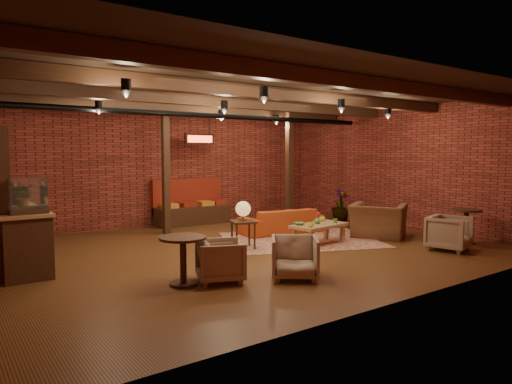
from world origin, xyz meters
TOP-DOWN VIEW (x-y plane):
  - floor at (0.00, 0.00)m, footprint 10.00×10.00m
  - ceiling at (0.00, 0.00)m, footprint 10.00×8.00m
  - wall_back at (0.00, 4.00)m, footprint 10.00×0.02m
  - wall_front at (0.00, -4.00)m, footprint 10.00×0.02m
  - wall_right at (5.00, 0.00)m, footprint 0.02×8.00m
  - ceiling_beams at (0.00, 0.00)m, footprint 9.80×6.40m
  - ceiling_pipe at (0.00, 1.60)m, footprint 9.60×0.12m
  - post_left at (-0.60, 2.60)m, footprint 0.16×0.16m
  - post_right at (2.80, 2.00)m, footprint 0.16×0.16m
  - service_counter at (-4.10, 1.00)m, footprint 0.80×2.50m
  - plant_counter at (-4.00, 1.20)m, footprint 0.35×0.39m
  - banquette at (0.60, 3.55)m, footprint 2.10×0.70m
  - service_sign at (0.60, 3.10)m, footprint 0.86×0.06m
  - ceiling_spotlights at (0.00, 0.00)m, footprint 6.40×4.40m
  - rug at (1.52, 0.03)m, footprint 4.10×3.66m
  - sofa at (1.74, 1.01)m, footprint 2.15×1.03m
  - coffee_table at (1.54, -0.54)m, footprint 1.36×0.80m
  - side_table_lamp at (-0.05, 0.03)m, footprint 0.59×0.59m
  - round_table_left at (-2.23, -1.62)m, footprint 0.71×0.71m
  - armchair_a at (-1.67, -1.78)m, footprint 0.86×0.88m
  - armchair_b at (-0.63, -2.32)m, footprint 0.98×0.97m
  - armchair_right at (3.24, -0.76)m, footprint 1.29×1.45m
  - side_table_book at (3.76, 0.28)m, footprint 0.61×0.61m
  - round_table_right at (4.22, -2.36)m, footprint 0.65×0.65m
  - armchair_far at (3.30, -2.53)m, footprint 0.92×0.89m
  - plant_tall at (4.40, 1.58)m, footprint 1.73×1.73m

SIDE VIEW (x-z plane):
  - floor at x=0.00m, z-range 0.00..0.00m
  - rug at x=1.52m, z-range 0.00..0.01m
  - sofa at x=1.74m, z-range 0.00..0.61m
  - armchair_a at x=-1.67m, z-range 0.00..0.71m
  - armchair_b at x=-0.63m, z-range 0.00..0.74m
  - armchair_far at x=3.30m, z-range 0.00..0.78m
  - coffee_table at x=1.54m, z-range 0.05..0.74m
  - banquette at x=0.60m, z-range 0.00..1.00m
  - round_table_left at x=-2.23m, z-range 0.13..0.87m
  - round_table_right at x=4.22m, z-range 0.13..0.89m
  - side_table_book at x=3.76m, z-range 0.23..0.82m
  - armchair_right at x=3.24m, z-range 0.00..1.06m
  - side_table_lamp at x=-0.05m, z-range 0.26..1.25m
  - service_counter at x=-4.10m, z-range 0.00..1.60m
  - plant_counter at x=-4.00m, z-range 1.07..1.37m
  - plant_tall at x=4.40m, z-range 0.00..2.79m
  - wall_back at x=0.00m, z-range 0.00..3.20m
  - wall_front at x=0.00m, z-range 0.00..3.20m
  - wall_right at x=5.00m, z-range 0.00..3.20m
  - post_left at x=-0.60m, z-range 0.00..3.20m
  - post_right at x=2.80m, z-range 0.00..3.20m
  - service_sign at x=0.60m, z-range 2.20..2.50m
  - ceiling_pipe at x=0.00m, z-range 2.79..2.91m
  - ceiling_spotlights at x=0.00m, z-range 2.72..3.00m
  - ceiling_beams at x=0.00m, z-range 2.97..3.19m
  - ceiling at x=0.00m, z-range 3.19..3.21m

